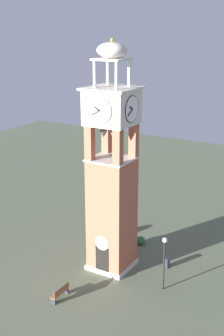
{
  "coord_description": "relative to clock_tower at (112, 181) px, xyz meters",
  "views": [
    {
      "loc": [
        15.44,
        -25.91,
        17.54
      ],
      "look_at": [
        0.0,
        0.0,
        7.88
      ],
      "focal_mm": 47.53,
      "sensor_mm": 36.0,
      "label": 1
    }
  ],
  "objects": [
    {
      "name": "trash_bin",
      "position": [
        3.67,
        1.95,
        -6.5
      ],
      "size": [
        0.52,
        0.52,
        0.8
      ],
      "primitive_type": "cylinder",
      "color": "#2D2D33",
      "rests_on": "ground"
    },
    {
      "name": "lamp_post",
      "position": [
        4.69,
        -0.89,
        -4.16
      ],
      "size": [
        0.36,
        0.36,
        3.97
      ],
      "color": "black",
      "rests_on": "ground"
    },
    {
      "name": "shrub_left_of_tower",
      "position": [
        0.23,
        4.27,
        -6.56
      ],
      "size": [
        0.84,
        0.84,
        0.68
      ],
      "primitive_type": "ellipsoid",
      "color": "#336638",
      "rests_on": "ground"
    },
    {
      "name": "ground",
      "position": [
        0.0,
        0.0,
        -6.9
      ],
      "size": [
        80.0,
        80.0,
        0.0
      ],
      "primitive_type": "plane",
      "color": "#5B664C"
    },
    {
      "name": "clock_tower",
      "position": [
        0.0,
        0.0,
        0.0
      ],
      "size": [
        3.41,
        3.41,
        16.78
      ],
      "color": "#AD5B42",
      "rests_on": "ground"
    },
    {
      "name": "park_bench",
      "position": [
        -0.77,
        -5.51,
        -6.42
      ],
      "size": [
        0.44,
        1.6,
        0.95
      ],
      "color": "brown",
      "rests_on": "ground"
    },
    {
      "name": "shrub_near_entry",
      "position": [
        -2.55,
        4.02,
        -6.36
      ],
      "size": [
        0.97,
        0.97,
        1.09
      ],
      "primitive_type": "ellipsoid",
      "color": "#336638",
      "rests_on": "ground"
    }
  ]
}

